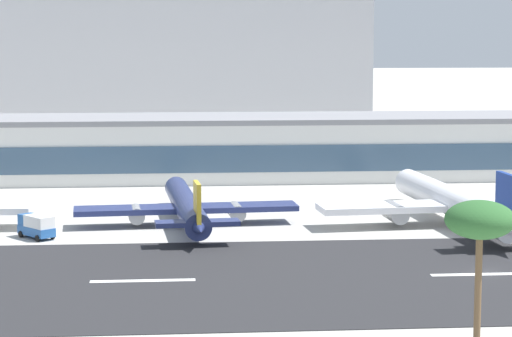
# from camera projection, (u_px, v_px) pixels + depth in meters

# --- Properties ---
(ground_plane) EXTENTS (1400.00, 1400.00, 0.00)m
(ground_plane) POSITION_uv_depth(u_px,v_px,m) (486.00, 273.00, 124.28)
(ground_plane) COLOR #B2AFA8
(runway_strip) EXTENTS (800.00, 43.13, 0.08)m
(runway_strip) POSITION_uv_depth(u_px,v_px,m) (489.00, 274.00, 123.26)
(runway_strip) COLOR #262628
(runway_strip) RESTS_ON ground_plane
(runway_centreline_dash_3) EXTENTS (12.00, 1.20, 0.01)m
(runway_centreline_dash_3) POSITION_uv_depth(u_px,v_px,m) (143.00, 281.00, 120.01)
(runway_centreline_dash_3) COLOR white
(runway_centreline_dash_3) RESTS_ON runway_strip
(runway_centreline_dash_4) EXTENTS (12.00, 1.20, 0.01)m
(runway_centreline_dash_4) POSITION_uv_depth(u_px,v_px,m) (481.00, 274.00, 123.18)
(runway_centreline_dash_4) COLOR white
(runway_centreline_dash_4) RESTS_ON runway_strip
(terminal_building) EXTENTS (178.73, 21.34, 12.11)m
(terminal_building) POSITION_uv_depth(u_px,v_px,m) (286.00, 147.00, 204.94)
(terminal_building) COLOR silver
(terminal_building) RESTS_ON ground_plane
(distant_hotel_block) EXTENTS (107.84, 39.11, 47.63)m
(distant_hotel_block) POSITION_uv_depth(u_px,v_px,m) (168.00, 48.00, 291.75)
(distant_hotel_block) COLOR #BCBCC1
(distant_hotel_block) RESTS_ON ground_plane
(airliner_gold_tail_gate_1) EXTENTS (33.15, 41.35, 8.63)m
(airliner_gold_tail_gate_1) POSITION_uv_depth(u_px,v_px,m) (187.00, 207.00, 153.92)
(airliner_gold_tail_gate_1) COLOR navy
(airliner_gold_tail_gate_1) RESTS_ON ground_plane
(airliner_navy_tail_gate_2) EXTENTS (41.05, 48.45, 10.12)m
(airliner_navy_tail_gate_2) POSITION_uv_depth(u_px,v_px,m) (457.00, 204.00, 153.99)
(airliner_navy_tail_gate_2) COLOR white
(airliner_navy_tail_gate_2) RESTS_ON ground_plane
(service_box_truck_1) EXTENTS (5.68, 6.15, 3.25)m
(service_box_truck_1) POSITION_uv_depth(u_px,v_px,m) (36.00, 226.00, 144.86)
(service_box_truck_1) COLOR #23569E
(service_box_truck_1) RESTS_ON ground_plane
(palm_tree_0) EXTENTS (6.09, 6.09, 13.91)m
(palm_tree_0) POSITION_uv_depth(u_px,v_px,m) (480.00, 222.00, 90.52)
(palm_tree_0) COLOR brown
(palm_tree_0) RESTS_ON ground_plane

